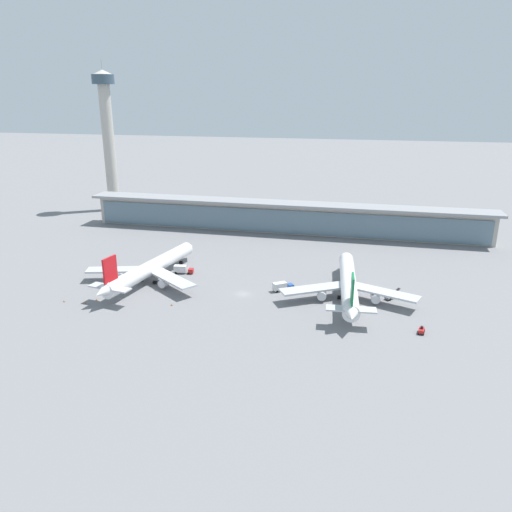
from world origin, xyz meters
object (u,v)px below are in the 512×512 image
object	(u,v)px
airliner_centre_stand	(348,284)
safety_cone_alpha	(85,302)
airliner_left_stand	(150,269)
service_truck_mid_apron_red	(182,269)
safety_cone_charlie	(64,301)
service_truck_by_tail_blue	(282,286)
safety_cone_delta	(97,299)
service_truck_under_wing_red	(421,330)
service_truck_near_nose_grey	(391,296)
safety_cone_bravo	(172,304)
control_tower	(108,132)

from	to	relation	value
airliner_centre_stand	safety_cone_alpha	xyz separation A→B (m)	(-82.93, -23.59, -4.61)
airliner_left_stand	safety_cone_alpha	distance (m)	26.52
airliner_left_stand	safety_cone_alpha	xyz separation A→B (m)	(-12.59, -22.88, -4.61)
service_truck_mid_apron_red	safety_cone_charlie	xyz separation A→B (m)	(-28.07, -33.82, -1.37)
service_truck_by_tail_blue	safety_cone_delta	distance (m)	61.87
service_truck_under_wing_red	safety_cone_charlie	xyz separation A→B (m)	(-111.83, -2.93, -0.56)
airliner_centre_stand	safety_cone_charlie	bearing A→B (deg)	-165.09
airliner_left_stand	service_truck_by_tail_blue	size ratio (longest dim) A/B	8.08
service_truck_by_tail_blue	service_truck_near_nose_grey	bearing A→B (deg)	2.40
service_truck_under_wing_red	safety_cone_bravo	bearing A→B (deg)	178.32
airliner_centre_stand	service_truck_under_wing_red	xyz separation A→B (m)	(21.67, -21.08, -4.06)
airliner_left_stand	service_truck_by_tail_blue	distance (m)	48.04
service_truck_near_nose_grey	safety_cone_charlie	bearing A→B (deg)	-165.66
airliner_centre_stand	safety_cone_delta	size ratio (longest dim) A/B	84.05
safety_cone_charlie	safety_cone_delta	xyz separation A→B (m)	(9.76, 3.49, 0.00)
safety_cone_alpha	safety_cone_delta	world-z (taller)	same
safety_cone_bravo	safety_cone_delta	distance (m)	25.64
service_truck_under_wing_red	safety_cone_alpha	distance (m)	104.64
safety_cone_alpha	safety_cone_bravo	distance (m)	28.52
safety_cone_charlie	airliner_centre_stand	bearing A→B (deg)	14.91
airliner_left_stand	safety_cone_charlie	distance (m)	30.93
airliner_left_stand	safety_cone_bravo	xyz separation A→B (m)	(15.53, -18.13, -4.61)
service_truck_under_wing_red	safety_cone_bravo	xyz separation A→B (m)	(-76.48, 2.24, -0.56)
control_tower	airliner_left_stand	bearing A→B (deg)	-56.08
service_truck_under_wing_red	safety_cone_alpha	bearing A→B (deg)	-178.63
airliner_left_stand	service_truck_by_tail_blue	world-z (taller)	airliner_left_stand
service_truck_mid_apron_red	safety_cone_bravo	bearing A→B (deg)	-75.75
service_truck_near_nose_grey	safety_cone_alpha	size ratio (longest dim) A/B	8.88
service_truck_near_nose_grey	safety_cone_delta	xyz separation A→B (m)	(-94.55, -23.18, -0.49)
safety_cone_delta	safety_cone_charlie	bearing A→B (deg)	-160.34
control_tower	service_truck_by_tail_blue	bearing A→B (deg)	-40.77
airliner_left_stand	service_truck_near_nose_grey	size ratio (longest dim) A/B	9.42
control_tower	service_truck_near_nose_grey	bearing A→B (deg)	-32.89
control_tower	safety_cone_charlie	bearing A→B (deg)	-68.66
safety_cone_charlie	safety_cone_delta	bearing A→B (deg)	19.66
safety_cone_delta	service_truck_mid_apron_red	bearing A→B (deg)	58.88
airliner_centre_stand	airliner_left_stand	bearing A→B (deg)	-179.42
service_truck_near_nose_grey	safety_cone_bravo	xyz separation A→B (m)	(-68.96, -21.50, -0.49)
service_truck_mid_apron_red	safety_cone_alpha	distance (m)	39.40
airliner_left_stand	safety_cone_delta	bearing A→B (deg)	-116.92
airliner_centre_stand	service_truck_under_wing_red	bearing A→B (deg)	-44.21
airliner_left_stand	service_truck_mid_apron_red	size ratio (longest dim) A/B	7.76
service_truck_under_wing_red	service_truck_mid_apron_red	world-z (taller)	service_truck_mid_apron_red
service_truck_by_tail_blue	control_tower	world-z (taller)	control_tower
airliner_left_stand	safety_cone_delta	distance (m)	22.69
safety_cone_alpha	service_truck_by_tail_blue	bearing A→B (deg)	22.23
safety_cone_bravo	service_truck_under_wing_red	bearing A→B (deg)	-1.68
control_tower	safety_cone_delta	bearing A→B (deg)	-64.28
control_tower	safety_cone_bravo	bearing A→B (deg)	-55.00
service_truck_mid_apron_red	safety_cone_charlie	bearing A→B (deg)	-129.70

